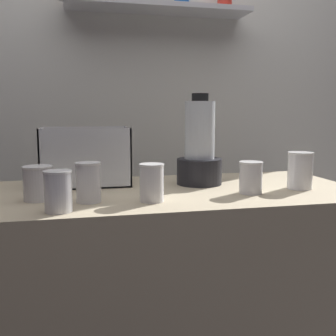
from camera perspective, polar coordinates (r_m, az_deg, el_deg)
The scene contains 10 objects.
counter at distance 1.58m, azimuth 0.00°, elevation -19.34°, with size 1.40×0.64×0.90m, color tan.
back_wall_unit at distance 2.16m, azimuth -4.53°, elevation 10.33°, with size 2.60×0.24×2.50m.
carrot_display_bin at distance 1.56m, azimuth -11.82°, elevation 0.08°, with size 0.33×0.20×0.22m.
blender_pitcher at distance 1.54m, azimuth 4.57°, elevation 2.56°, with size 0.18×0.18×0.35m.
juice_cup_mango_far_left at distance 1.32m, azimuth -18.28°, elevation -2.27°, with size 0.09×0.09×0.11m.
juice_cup_carrot_left at distance 1.16m, azimuth -15.59°, elevation -3.51°, with size 0.08×0.08×0.12m.
juice_cup_mango_middle at distance 1.26m, azimuth -11.42°, elevation -2.27°, with size 0.08×0.08×0.13m.
juice_cup_mango_right at distance 1.24m, azimuth -2.36°, elevation -2.50°, with size 0.08×0.08×0.12m.
juice_cup_carrot_far_right at distance 1.39m, azimuth 11.87°, elevation -1.56°, with size 0.08×0.08×0.11m.
juice_cup_beet_rightmost at distance 1.52m, azimuth 18.54°, elevation -0.64°, with size 0.09×0.09×0.14m.
Camera 1 is at (-0.31, -1.37, 1.18)m, focal length 42.15 mm.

